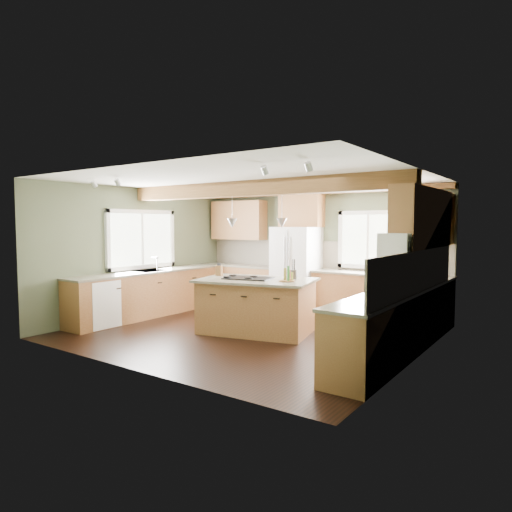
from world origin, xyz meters
The scene contains 37 objects.
floor centered at (0.00, 0.00, 0.00)m, with size 5.60×5.60×0.00m, color black.
ceiling centered at (0.00, 0.00, 2.60)m, with size 5.60×5.60×0.00m, color silver.
wall_back centered at (0.00, 2.50, 1.30)m, with size 5.60×5.60×0.00m, color #4D553C.
wall_left centered at (-2.80, 0.00, 1.30)m, with size 5.00×5.00×0.00m, color #4D553C.
wall_right centered at (2.80, 0.00, 1.30)m, with size 5.00×5.00×0.00m, color #4D553C.
ceiling_beam centered at (0.00, 0.10, 2.47)m, with size 5.55×0.26×0.26m, color #523517.
soffit_trim centered at (0.00, 2.40, 2.54)m, with size 5.55×0.20×0.10m, color #523517.
backsplash_back centered at (0.00, 2.48, 1.21)m, with size 5.58×0.03×0.58m, color brown.
backsplash_right centered at (2.78, 0.05, 1.21)m, with size 0.03×3.70×0.58m, color brown.
base_cab_back_left centered at (-1.79, 2.20, 0.44)m, with size 2.02×0.60×0.88m, color brown.
counter_back_left centered at (-1.79, 2.20, 0.90)m, with size 2.06×0.64×0.04m, color #443D32.
base_cab_back_right centered at (1.49, 2.20, 0.44)m, with size 2.62×0.60×0.88m, color brown.
counter_back_right centered at (1.49, 2.20, 0.90)m, with size 2.66×0.64×0.04m, color #443D32.
base_cab_left centered at (-2.50, 0.05, 0.44)m, with size 0.60×3.70×0.88m, color brown.
counter_left centered at (-2.50, 0.05, 0.90)m, with size 0.64×3.74×0.04m, color #443D32.
base_cab_right centered at (2.50, 0.05, 0.44)m, with size 0.60×3.70×0.88m, color brown.
counter_right centered at (2.50, 0.05, 0.90)m, with size 0.64×3.74×0.04m, color #443D32.
upper_cab_back_left centered at (-1.99, 2.33, 1.95)m, with size 1.40×0.35×0.90m, color brown.
upper_cab_over_fridge centered at (-0.30, 2.33, 2.15)m, with size 0.96×0.35×0.70m, color brown.
upper_cab_right centered at (2.62, 0.90, 1.95)m, with size 0.35×2.20×0.90m, color brown.
upper_cab_back_corner centered at (2.30, 2.33, 1.95)m, with size 0.90×0.35×0.90m, color brown.
window_left centered at (-2.78, 0.05, 1.55)m, with size 0.04×1.60×1.05m, color white.
window_back centered at (1.15, 2.48, 1.55)m, with size 1.10×0.04×1.00m, color white.
sink centered at (-2.50, 0.05, 0.91)m, with size 0.50×0.65×0.03m, color #262628.
faucet centered at (-2.32, 0.05, 1.05)m, with size 0.02×0.02×0.28m, color #B2B2B7.
dishwasher centered at (-2.49, -1.25, 0.43)m, with size 0.60×0.60×0.84m, color white.
oven centered at (2.49, -1.25, 0.43)m, with size 0.60×0.72×0.84m, color white.
microwave centered at (2.58, -0.05, 1.55)m, with size 0.40×0.70×0.38m, color white.
pendant_left centered at (-0.36, -0.01, 1.88)m, with size 0.18×0.18×0.16m, color #B2B2B7.
pendant_right centered at (0.52, 0.21, 1.88)m, with size 0.18×0.18×0.16m, color #B2B2B7.
refrigerator centered at (-0.30, 2.12, 0.90)m, with size 0.90×0.74×1.80m, color silver.
island centered at (0.08, 0.10, 0.44)m, with size 1.82×1.11×0.88m, color olive.
island_top centered at (0.08, 0.10, 0.90)m, with size 1.94×1.23×0.04m, color #443D32.
cooktop centered at (-0.07, 0.06, 0.93)m, with size 0.79×0.52×0.02m, color black.
knife_block centered at (-0.77, 0.12, 1.01)m, with size 0.11×0.08×0.18m, color brown.
utensil_crock centered at (0.59, 0.49, 1.00)m, with size 0.12×0.12×0.15m, color #3E3831.
bottle_tray centered at (0.67, 0.13, 1.04)m, with size 0.27×0.27×0.24m, color brown, non-canonical shape.
Camera 1 is at (4.54, -6.27, 1.86)m, focal length 32.00 mm.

